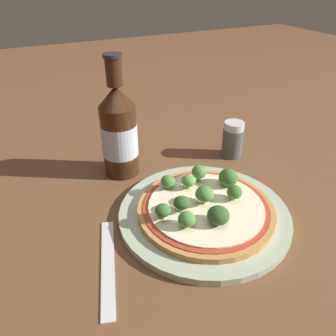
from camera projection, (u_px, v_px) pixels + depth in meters
name	position (u px, v px, depth m)	size (l,w,h in m)	color
ground_plane	(216.00, 217.00, 0.54)	(3.00, 3.00, 0.00)	brown
plate	(204.00, 214.00, 0.54)	(0.28, 0.28, 0.01)	#A3B293
pizza	(206.00, 209.00, 0.53)	(0.22, 0.22, 0.01)	#B77F42
broccoli_floret_0	(204.00, 194.00, 0.52)	(0.03, 0.03, 0.03)	#89A866
broccoli_floret_1	(182.00, 203.00, 0.50)	(0.03, 0.03, 0.03)	#89A866
broccoli_floret_2	(228.00, 177.00, 0.56)	(0.03, 0.03, 0.03)	#89A866
broccoli_floret_3	(199.00, 172.00, 0.58)	(0.03, 0.03, 0.03)	#89A866
broccoli_floret_4	(187.00, 219.00, 0.47)	(0.03, 0.03, 0.03)	#89A866
broccoli_floret_5	(168.00, 181.00, 0.56)	(0.02, 0.02, 0.02)	#89A866
broccoli_floret_6	(235.00, 193.00, 0.53)	(0.02, 0.02, 0.03)	#89A866
broccoli_floret_7	(189.00, 181.00, 0.56)	(0.02, 0.02, 0.02)	#89A866
broccoli_floret_8	(218.00, 215.00, 0.48)	(0.03, 0.03, 0.03)	#89A866
broccoli_floret_9	(163.00, 211.00, 0.49)	(0.02, 0.02, 0.02)	#89A866
beer_bottle	(119.00, 132.00, 0.61)	(0.07, 0.07, 0.23)	#381E0F
pepper_shaker	(233.00, 139.00, 0.69)	(0.04, 0.04, 0.08)	#4C4C51
fork	(108.00, 264.00, 0.45)	(0.07, 0.17, 0.00)	silver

